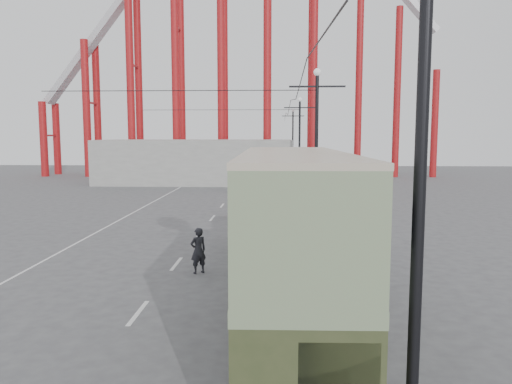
{
  "coord_description": "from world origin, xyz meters",
  "views": [
    {
      "loc": [
        3.34,
        -10.94,
        5.56
      ],
      "look_at": [
        2.4,
        11.38,
        3.0
      ],
      "focal_mm": 35.0,
      "sensor_mm": 36.0,
      "label": 1
    }
  ],
  "objects_px": {
    "double_decker_bus": "(293,244)",
    "single_decker_green": "(286,224)",
    "single_decker_cream": "(281,189)",
    "pedestrian": "(198,251)"
  },
  "relations": [
    {
      "from": "single_decker_cream",
      "to": "pedestrian",
      "type": "distance_m",
      "value": 17.31
    },
    {
      "from": "double_decker_bus",
      "to": "single_decker_cream",
      "type": "bearing_deg",
      "value": 89.25
    },
    {
      "from": "double_decker_bus",
      "to": "pedestrian",
      "type": "bearing_deg",
      "value": 114.38
    },
    {
      "from": "double_decker_bus",
      "to": "single_decker_green",
      "type": "distance_m",
      "value": 8.87
    },
    {
      "from": "single_decker_green",
      "to": "pedestrian",
      "type": "distance_m",
      "value": 3.89
    },
    {
      "from": "single_decker_cream",
      "to": "double_decker_bus",
      "type": "bearing_deg",
      "value": -83.33
    },
    {
      "from": "double_decker_bus",
      "to": "single_decker_green",
      "type": "relative_size",
      "value": 0.83
    },
    {
      "from": "single_decker_green",
      "to": "pedestrian",
      "type": "bearing_deg",
      "value": -168.1
    },
    {
      "from": "double_decker_bus",
      "to": "single_decker_cream",
      "type": "xyz_separation_m",
      "value": [
        -0.08,
        24.46,
        -1.29
      ]
    },
    {
      "from": "single_decker_green",
      "to": "single_decker_cream",
      "type": "relative_size",
      "value": 1.24
    }
  ]
}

